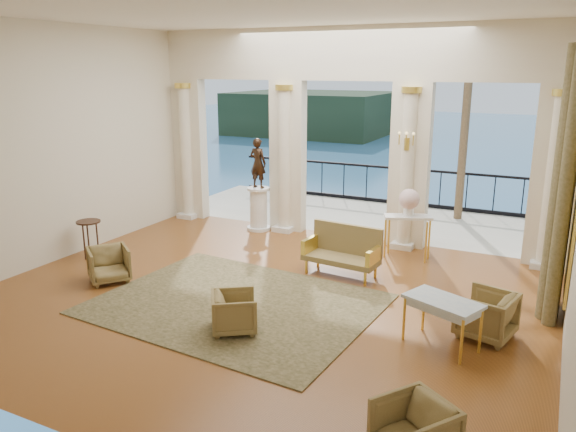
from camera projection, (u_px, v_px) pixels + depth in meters
The scene contains 22 objects.
floor at pixel (260, 298), 9.24m from camera, with size 9.00×9.00×0.00m, color #553014.
room_walls at pixel (217, 129), 7.53m from camera, with size 9.00×9.00×9.00m.
arcade at pixel (346, 120), 11.88m from camera, with size 9.00×0.56×4.50m.
terrace at pixel (371, 218), 14.27m from camera, with size 10.00×3.60×0.10m, color #A9A18D.
balustrade at pixel (390, 189), 15.54m from camera, with size 9.00×0.06×1.03m.
palm_tree at pixel (471, 49), 13.04m from camera, with size 2.00×2.00×4.50m.
headland at pixel (313, 113), 83.48m from camera, with size 22.00×18.00×6.00m, color black.
sea at pixel (522, 156), 62.71m from camera, with size 160.00×160.00×0.00m, color #1E4D86.
curtain at pixel (565, 185), 8.18m from camera, with size 0.33×1.40×4.09m.
wall_sconce at pixel (407, 143), 11.10m from camera, with size 0.30×0.11×0.33m.
rug at pixel (236, 304), 8.99m from camera, with size 4.28×3.33×0.02m, color #2D3116.
armchair_a at pixel (109, 263), 9.88m from camera, with size 0.66×0.62×0.68m, color #483B1D.
armchair_b at pixel (414, 429), 5.36m from camera, with size 0.65×0.61×0.67m, color #483B1D.
armchair_c at pixel (486, 313), 7.83m from camera, with size 0.71×0.66×0.73m, color #483B1D.
armchair_d at pixel (234, 310), 8.01m from camera, with size 0.62×0.58×0.64m, color #483B1D.
settee at pixel (343, 250), 10.21m from camera, with size 1.42×0.71×0.91m.
game_table at pixel (443, 305), 7.50m from camera, with size 1.12×0.88×0.68m.
pedestal at pixel (259, 209), 13.00m from camera, with size 0.55×0.55×1.00m.
statue at pixel (258, 163), 12.72m from camera, with size 0.41×0.27×1.14m, color black.
console_table at pixel (408, 223), 10.99m from camera, with size 0.98×0.68×0.87m.
urn at pixel (409, 201), 10.88m from camera, with size 0.40×0.40×0.53m.
side_table at pixel (89, 226), 11.02m from camera, with size 0.47×0.47×0.76m.
Camera 1 is at (4.23, -7.48, 3.69)m, focal length 35.00 mm.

